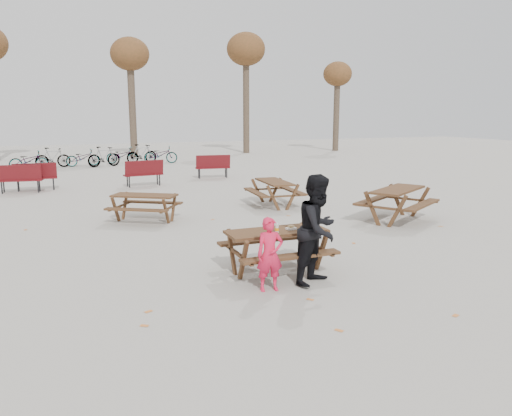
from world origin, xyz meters
name	(u,v)px	position (x,y,z in m)	size (l,w,h in m)	color
ground	(276,272)	(0.00, 0.00, 0.00)	(80.00, 80.00, 0.00)	gray
main_picnic_table	(277,240)	(0.00, 0.00, 0.59)	(1.80, 1.45, 0.78)	#3D2416
food_tray	(291,229)	(0.26, -0.06, 0.79)	(0.18, 0.11, 0.04)	white
bread_roll	(291,226)	(0.26, -0.06, 0.83)	(0.14, 0.06, 0.05)	tan
soda_bottle	(277,228)	(-0.07, -0.17, 0.85)	(0.07, 0.07, 0.17)	silver
child	(270,254)	(-0.49, -0.84, 0.60)	(0.44, 0.29, 1.21)	red
adult	(318,229)	(0.41, -0.79, 0.93)	(0.90, 0.70, 1.85)	black
picnic_table_east	(397,205)	(4.75, 2.79, 0.43)	(2.01, 1.62, 0.87)	#3D2416
picnic_table_north	(145,208)	(-1.50, 5.19, 0.36)	(1.67, 1.34, 0.72)	#3D2416
picnic_table_far	(274,193)	(2.59, 5.97, 0.39)	(1.80, 1.45, 0.78)	#3D2416
park_bench_row	(109,173)	(-1.74, 12.15, 0.52)	(9.22, 2.08, 1.03)	maroon
bicycle_row	(102,156)	(-1.31, 20.24, 0.50)	(8.74, 2.53, 1.09)	black
tree_row	(127,58)	(0.90, 25.15, 6.19)	(32.17, 3.52, 8.26)	#382B21
fallen_leaves	(252,237)	(0.50, 2.50, 0.00)	(11.00, 11.00, 0.01)	orange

